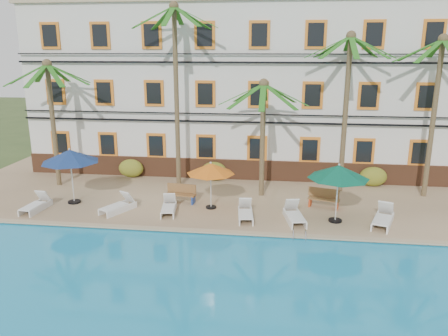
# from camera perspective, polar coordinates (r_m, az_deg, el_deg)

# --- Properties ---
(ground) EXTENTS (100.00, 100.00, 0.00)m
(ground) POSITION_cam_1_polar(r_m,az_deg,el_deg) (19.52, -1.32, -7.98)
(ground) COLOR #384C23
(ground) RESTS_ON ground
(pool_deck) EXTENTS (30.00, 12.00, 0.25)m
(pool_deck) POSITION_cam_1_polar(r_m,az_deg,el_deg) (24.11, 0.43, -3.05)
(pool_deck) COLOR tan
(pool_deck) RESTS_ON ground
(swimming_pool) EXTENTS (26.00, 12.00, 0.20)m
(swimming_pool) POSITION_cam_1_polar(r_m,az_deg,el_deg) (13.42, -6.00, -19.32)
(swimming_pool) COLOR #198FC2
(swimming_pool) RESTS_ON ground
(pool_coping) EXTENTS (30.00, 0.35, 0.06)m
(pool_coping) POSITION_cam_1_polar(r_m,az_deg,el_deg) (18.59, -1.74, -8.27)
(pool_coping) COLOR tan
(pool_coping) RESTS_ON pool_deck
(hotel_building) EXTENTS (25.40, 6.44, 10.22)m
(hotel_building) POSITION_cam_1_polar(r_m,az_deg,el_deg) (27.94, 1.68, 10.48)
(hotel_building) COLOR silver
(hotel_building) RESTS_ON pool_deck
(palm_a) EXTENTS (4.52, 4.52, 6.96)m
(palm_a) POSITION_cam_1_polar(r_m,az_deg,el_deg) (25.67, -21.65, 7.71)
(palm_a) COLOR brown
(palm_a) RESTS_ON pool_deck
(palm_b) EXTENTS (4.52, 4.52, 9.83)m
(palm_b) POSITION_cam_1_polar(r_m,az_deg,el_deg) (23.72, -6.31, 12.11)
(palm_b) COLOR brown
(palm_b) RESTS_ON pool_deck
(palm_c) EXTENTS (4.52, 4.52, 6.06)m
(palm_c) POSITION_cam_1_polar(r_m,az_deg,el_deg) (22.24, 5.11, 6.31)
(palm_c) COLOR brown
(palm_c) RESTS_ON pool_deck
(palm_d) EXTENTS (4.52, 4.52, 8.35)m
(palm_d) POSITION_cam_1_polar(r_m,az_deg,el_deg) (23.58, 15.77, 9.59)
(palm_d) COLOR brown
(palm_d) RESTS_ON pool_deck
(palm_e) EXTENTS (4.52, 4.52, 8.18)m
(palm_e) POSITION_cam_1_polar(r_m,az_deg,el_deg) (24.26, 25.98, 8.55)
(palm_e) COLOR brown
(palm_e) RESTS_ON pool_deck
(shrub_left) EXTENTS (1.50, 0.90, 1.10)m
(shrub_left) POSITION_cam_1_polar(r_m,az_deg,el_deg) (26.75, -12.04, -0.04)
(shrub_left) COLOR #325F1B
(shrub_left) RESTS_ON pool_deck
(shrub_mid) EXTENTS (1.50, 0.90, 1.10)m
(shrub_mid) POSITION_cam_1_polar(r_m,az_deg,el_deg) (25.56, -1.33, -0.41)
(shrub_mid) COLOR #325F1B
(shrub_mid) RESTS_ON pool_deck
(shrub_right) EXTENTS (1.50, 0.90, 1.10)m
(shrub_right) POSITION_cam_1_polar(r_m,az_deg,el_deg) (25.85, 18.90, -1.07)
(shrub_right) COLOR #325F1B
(shrub_right) RESTS_ON pool_deck
(umbrella_blue) EXTENTS (2.81, 2.81, 2.80)m
(umbrella_blue) POSITION_cam_1_polar(r_m,az_deg,el_deg) (22.60, -19.47, 1.45)
(umbrella_blue) COLOR black
(umbrella_blue) RESTS_ON pool_deck
(umbrella_red) EXTENTS (2.31, 2.31, 2.32)m
(umbrella_red) POSITION_cam_1_polar(r_m,az_deg,el_deg) (20.70, -1.75, -0.10)
(umbrella_red) COLOR black
(umbrella_red) RESTS_ON pool_deck
(umbrella_green) EXTENTS (2.69, 2.69, 2.68)m
(umbrella_green) POSITION_cam_1_polar(r_m,az_deg,el_deg) (19.59, 14.74, -0.53)
(umbrella_green) COLOR black
(umbrella_green) RESTS_ON pool_deck
(lounger_a) EXTENTS (0.81, 1.86, 0.86)m
(lounger_a) POSITION_cam_1_polar(r_m,az_deg,el_deg) (22.74, -23.33, -4.43)
(lounger_a) COLOR white
(lounger_a) RESTS_ON pool_deck
(lounger_b) EXTENTS (1.45, 1.93, 0.87)m
(lounger_b) POSITION_cam_1_polar(r_m,az_deg,el_deg) (21.36, -13.62, -4.80)
(lounger_b) COLOR white
(lounger_b) RESTS_ON pool_deck
(lounger_c) EXTENTS (0.89, 1.82, 0.82)m
(lounger_c) POSITION_cam_1_polar(r_m,az_deg,el_deg) (20.79, -7.23, -5.08)
(lounger_c) COLOR white
(lounger_c) RESTS_ON pool_deck
(lounger_d) EXTENTS (0.85, 1.86, 0.85)m
(lounger_d) POSITION_cam_1_polar(r_m,az_deg,el_deg) (19.95, 2.82, -5.84)
(lounger_d) COLOR white
(lounger_d) RESTS_ON pool_deck
(lounger_e) EXTENTS (1.04, 2.01, 0.91)m
(lounger_e) POSITION_cam_1_polar(r_m,az_deg,el_deg) (19.85, 9.18, -6.08)
(lounger_e) COLOR white
(lounger_e) RESTS_ON pool_deck
(lounger_f) EXTENTS (1.35, 2.10, 0.93)m
(lounger_f) POSITION_cam_1_polar(r_m,az_deg,el_deg) (20.45, 20.06, -6.17)
(lounger_f) COLOR white
(lounger_f) RESTS_ON pool_deck
(bench_left) EXTENTS (1.55, 0.66, 0.93)m
(bench_left) POSITION_cam_1_polar(r_m,az_deg,el_deg) (22.01, -5.60, -3.31)
(bench_left) COLOR olive
(bench_left) RESTS_ON pool_deck
(bench_right) EXTENTS (1.57, 0.87, 0.93)m
(bench_right) POSITION_cam_1_polar(r_m,az_deg,el_deg) (21.79, 12.95, -3.83)
(bench_right) COLOR olive
(bench_right) RESTS_ON pool_deck
(pool_ladder) EXTENTS (0.54, 0.74, 0.74)m
(pool_ladder) POSITION_cam_1_polar(r_m,az_deg,el_deg) (18.34, 9.77, -8.94)
(pool_ladder) COLOR silver
(pool_ladder) RESTS_ON ground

